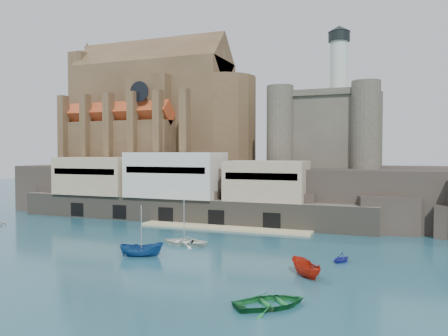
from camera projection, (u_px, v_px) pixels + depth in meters
ground at (161, 250)px, 58.14m from camera, size 300.00×300.00×0.00m
promontory at (250, 190)px, 94.73m from camera, size 100.00×36.00×10.00m
quay at (174, 189)px, 83.11m from camera, size 70.00×12.00×13.05m
church at (158, 115)px, 105.08m from camera, size 47.00×25.93×30.51m
castle_keep at (328, 127)px, 89.99m from camera, size 21.20×21.20×29.30m
boat_2 at (142, 256)px, 54.45m from camera, size 2.69×2.66×5.38m
boat_3 at (271, 307)px, 36.61m from camera, size 3.97×4.35×6.41m
boat_4 at (0, 225)px, 77.75m from camera, size 2.45×1.52×2.82m
boat_5 at (305, 276)px, 45.87m from camera, size 2.70×2.71×5.06m
boat_6 at (184, 244)px, 61.50m from camera, size 1.51×4.71×6.53m
boat_7 at (341, 262)px, 51.58m from camera, size 2.90×2.53×2.87m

